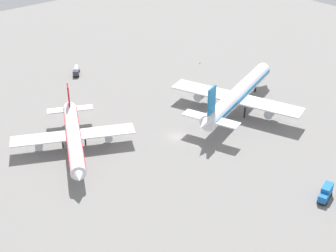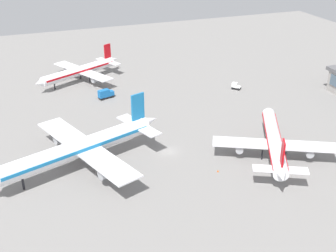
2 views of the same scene
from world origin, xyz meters
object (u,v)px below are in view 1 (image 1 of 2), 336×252
(fuel_truck, at_px, (76,71))
(safety_cone_mid_apron, at_px, (200,63))
(catering_truck, at_px, (326,193))
(safety_cone_near_gate, at_px, (123,126))
(airplane_at_gate, at_px, (238,94))
(airplane_taxiing, at_px, (74,136))

(fuel_truck, xyz_separation_m, safety_cone_mid_apron, (20.80, 39.86, -1.09))
(catering_truck, relative_size, safety_cone_near_gate, 9.86)
(airplane_at_gate, bearing_deg, fuel_truck, 92.48)
(safety_cone_near_gate, relative_size, safety_cone_mid_apron, 1.00)
(airplane_at_gate, xyz_separation_m, catering_truck, (42.39, -16.09, -3.87))
(safety_cone_mid_apron, bearing_deg, airplane_at_gate, -26.52)
(catering_truck, xyz_separation_m, safety_cone_near_gate, (-56.53, -15.71, -1.40))
(airplane_taxiing, height_order, safety_cone_near_gate, airplane_taxiing)
(catering_truck, bearing_deg, safety_cone_mid_apron, -131.38)
(airplane_taxiing, bearing_deg, safety_cone_mid_apron, 135.60)
(catering_truck, distance_m, safety_cone_near_gate, 58.69)
(airplane_at_gate, bearing_deg, safety_cone_near_gate, 136.02)
(fuel_truck, bearing_deg, airplane_at_gate, 56.26)
(safety_cone_near_gate, bearing_deg, airplane_taxiing, -82.56)
(fuel_truck, distance_m, catering_truck, 97.66)
(airplane_at_gate, xyz_separation_m, safety_cone_mid_apron, (-34.24, 17.09, -5.27))
(fuel_truck, distance_m, safety_cone_near_gate, 41.90)
(fuel_truck, relative_size, catering_truck, 1.06)
(catering_truck, height_order, safety_cone_near_gate, catering_truck)
(airplane_taxiing, relative_size, safety_cone_mid_apron, 62.06)
(fuel_truck, bearing_deg, catering_truck, 37.71)
(airplane_at_gate, bearing_deg, catering_truck, -130.79)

